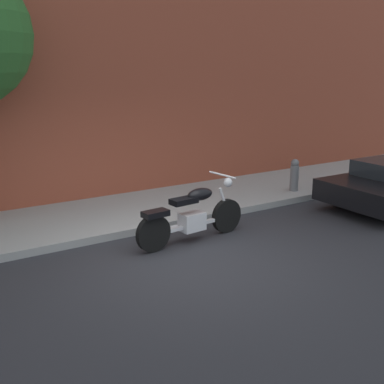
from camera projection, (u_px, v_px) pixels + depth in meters
ground_plane at (186, 260)px, 7.82m from camera, size 60.00×60.00×0.00m
sidewalk at (116, 214)px, 10.03m from camera, size 25.76×2.49×0.14m
building_facade at (80, 36)px, 10.35m from camera, size 25.76×0.50×7.32m
motorcycle at (192, 216)px, 8.56m from camera, size 2.27×0.70×1.13m
fire_hydrant at (294, 178)px, 11.58m from camera, size 0.20×0.20×0.91m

